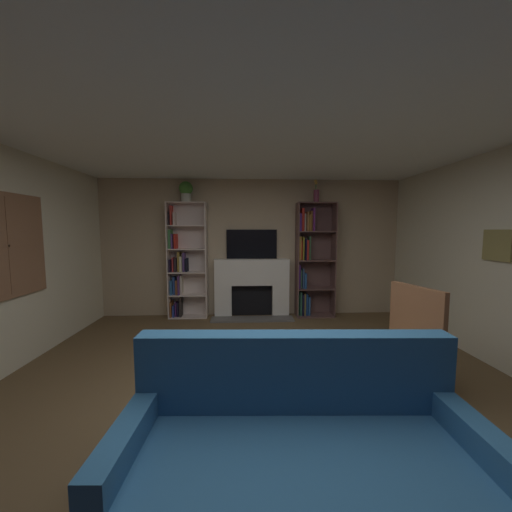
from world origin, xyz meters
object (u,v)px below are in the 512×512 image
at_px(armchair, 401,341).
at_px(bookshelf_right, 310,260).
at_px(vase_with_flowers, 316,194).
at_px(bookshelf_left, 184,264).
at_px(potted_plant, 186,191).
at_px(tv, 252,244).
at_px(fireplace, 252,286).
at_px(couch, 299,459).

bearing_deg(armchair, bookshelf_right, 96.96).
xyz_separation_m(bookshelf_right, vase_with_flowers, (0.09, -0.03, 1.22)).
xyz_separation_m(bookshelf_left, potted_plant, (0.08, -0.05, 1.32)).
distance_m(bookshelf_right, vase_with_flowers, 1.22).
relative_size(tv, potted_plant, 2.58).
bearing_deg(tv, fireplace, -90.00).
bearing_deg(bookshelf_left, potted_plant, -34.92).
bearing_deg(bookshelf_right, armchair, -83.04).
bearing_deg(fireplace, bookshelf_right, -0.28).
xyz_separation_m(tv, armchair, (1.41, -2.70, -0.83)).
bearing_deg(bookshelf_left, tv, 2.96).
relative_size(tv, bookshelf_left, 0.44).
height_order(potted_plant, armchair, potted_plant).
distance_m(fireplace, armchair, 2.97).
relative_size(fireplace, tv, 1.58).
relative_size(tv, bookshelf_right, 0.44).
bearing_deg(bookshelf_left, couch, -69.59).
distance_m(potted_plant, armchair, 4.08).
bearing_deg(couch, tv, 92.29).
bearing_deg(fireplace, vase_with_flowers, -1.76).
bearing_deg(tv, vase_with_flowers, -5.79).
distance_m(potted_plant, couch, 4.47).
relative_size(vase_with_flowers, armchair, 0.39).
bearing_deg(fireplace, bookshelf_left, 179.17).
bearing_deg(fireplace, potted_plant, -178.23).
xyz_separation_m(vase_with_flowers, couch, (-1.03, -3.75, -1.98)).
relative_size(potted_plant, vase_with_flowers, 0.88).
relative_size(bookshelf_right, couch, 1.02).
height_order(bookshelf_left, potted_plant, potted_plant).
bearing_deg(vase_with_flowers, fireplace, 178.24).
bearing_deg(vase_with_flowers, bookshelf_right, 161.73).
height_order(fireplace, bookshelf_right, bookshelf_right).
height_order(fireplace, vase_with_flowers, vase_with_flowers).
relative_size(tv, couch, 0.46).
bearing_deg(couch, bookshelf_left, 110.41).
relative_size(bookshelf_right, armchair, 2.00).
xyz_separation_m(bookshelf_right, couch, (-0.93, -3.78, -0.76)).
bearing_deg(armchair, potted_plant, 135.08).
bearing_deg(vase_with_flowers, potted_plant, -180.00).
distance_m(bookshelf_left, couch, 4.12).
xyz_separation_m(bookshelf_left, bookshelf_right, (2.35, -0.02, 0.06)).
bearing_deg(bookshelf_right, vase_with_flowers, -18.27).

